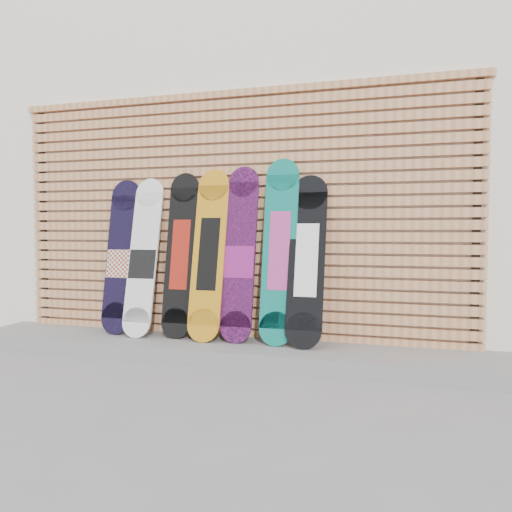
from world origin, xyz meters
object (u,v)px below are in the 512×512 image
at_px(snowboard_2, 180,254).
at_px(snowboard_5, 279,251).
at_px(snowboard_4, 240,255).
at_px(snowboard_1, 143,257).
at_px(snowboard_3, 209,254).
at_px(snowboard_6, 307,260).
at_px(snowboard_0, 121,257).

xyz_separation_m(snowboard_2, snowboard_5, (0.91, -0.01, 0.05)).
xyz_separation_m(snowboard_2, snowboard_4, (0.56, -0.01, 0.01)).
bearing_deg(snowboard_1, snowboard_4, 1.62).
bearing_deg(snowboard_2, snowboard_3, -6.54).
xyz_separation_m(snowboard_4, snowboard_6, (0.58, -0.02, -0.04)).
relative_size(snowboard_2, snowboard_4, 0.97).
bearing_deg(snowboard_4, snowboard_2, 178.81).
height_order(snowboard_0, snowboard_3, snowboard_3).
xyz_separation_m(snowboard_2, snowboard_3, (0.28, -0.03, 0.01)).
bearing_deg(snowboard_6, snowboard_0, 178.94).
distance_m(snowboard_0, snowboard_3, 0.88).
bearing_deg(snowboard_0, snowboard_2, 0.07).
bearing_deg(snowboard_0, snowboard_3, -2.07).
distance_m(snowboard_0, snowboard_1, 0.25).
xyz_separation_m(snowboard_5, snowboard_6, (0.24, -0.02, -0.07)).
distance_m(snowboard_2, snowboard_6, 1.14).
bearing_deg(snowboard_4, snowboard_0, 179.46).
height_order(snowboard_4, snowboard_6, snowboard_4).
distance_m(snowboard_3, snowboard_4, 0.28).
bearing_deg(snowboard_5, snowboard_2, 179.30).
bearing_deg(snowboard_4, snowboard_6, -2.10).
distance_m(snowboard_1, snowboard_4, 0.91).
height_order(snowboard_3, snowboard_6, snowboard_3).
bearing_deg(snowboard_3, snowboard_1, -179.57).
relative_size(snowboard_2, snowboard_6, 1.04).
bearing_deg(snowboard_4, snowboard_5, 0.09).
bearing_deg(snowboard_6, snowboard_5, 174.67).
bearing_deg(snowboard_2, snowboard_5, -0.70).
bearing_deg(snowboard_6, snowboard_1, -179.84).
xyz_separation_m(snowboard_0, snowboard_4, (1.16, -0.01, 0.04)).
distance_m(snowboard_0, snowboard_2, 0.60).
relative_size(snowboard_0, snowboard_4, 0.94).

